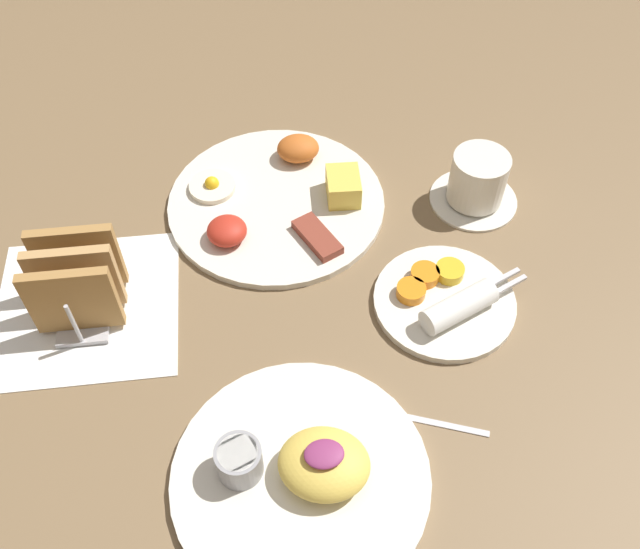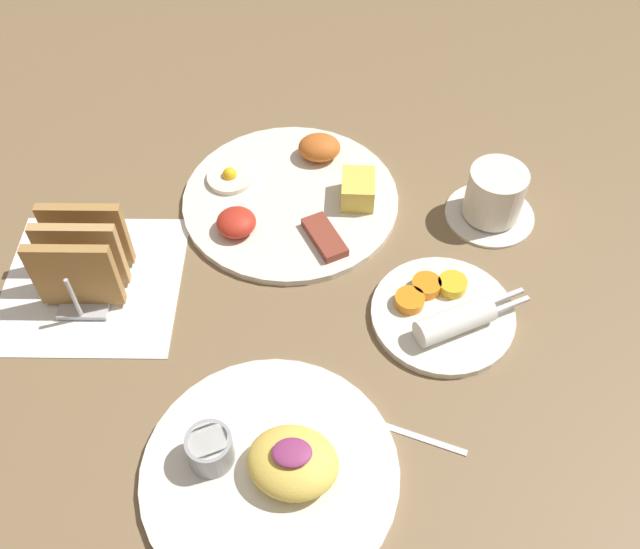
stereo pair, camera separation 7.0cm
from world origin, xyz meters
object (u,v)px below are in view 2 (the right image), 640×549
Objects in this scene: toast_rack at (82,257)px; coffee_cup at (494,197)px; plate_foreground at (271,467)px; plate_breakfast at (293,196)px; plate_condiments at (444,315)px.

coffee_cup is (0.51, 0.12, -0.02)m from toast_rack.
toast_rack is (-0.24, 0.25, 0.04)m from plate_foreground.
plate_condiments is (0.19, -0.20, 0.00)m from plate_breakfast.
toast_rack reaches higher than plate_condiments.
coffee_cup is (0.27, -0.03, 0.03)m from plate_breakfast.
plate_foreground is (-0.01, -0.39, 0.00)m from plate_breakfast.
toast_rack is at bearing -166.57° from coffee_cup.
plate_condiments is 0.19m from coffee_cup.
plate_foreground is at bearing -91.38° from plate_breakfast.
plate_breakfast is 0.27m from coffee_cup.
plate_foreground is (-0.20, -0.20, 0.00)m from plate_condiments.
plate_breakfast reaches higher than plate_condiments.
toast_rack reaches higher than coffee_cup.
plate_breakfast is 0.39m from plate_foreground.
plate_condiments is 1.62× the size of toast_rack.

